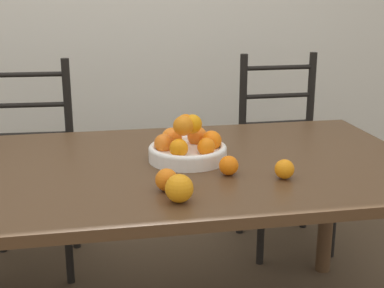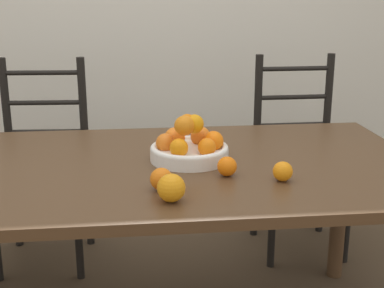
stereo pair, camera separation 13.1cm
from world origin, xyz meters
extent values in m
cube|color=#4C331E|center=(0.00, 0.00, 0.71)|extent=(1.87, 0.99, 0.03)
cylinder|color=#4C331E|center=(0.85, 0.42, 0.35)|extent=(0.07, 0.07, 0.70)
cylinder|color=white|center=(0.12, 0.03, 0.75)|extent=(0.28, 0.28, 0.04)
torus|color=white|center=(0.12, 0.03, 0.78)|extent=(0.28, 0.28, 0.02)
sphere|color=orange|center=(0.20, 0.02, 0.80)|extent=(0.07, 0.07, 0.07)
sphere|color=orange|center=(0.16, 0.10, 0.80)|extent=(0.07, 0.07, 0.07)
sphere|color=orange|center=(0.07, 0.10, 0.80)|extent=(0.08, 0.08, 0.08)
sphere|color=orange|center=(0.03, 0.03, 0.80)|extent=(0.07, 0.07, 0.07)
sphere|color=orange|center=(0.07, -0.05, 0.80)|extent=(0.06, 0.06, 0.06)
sphere|color=orange|center=(0.17, -0.04, 0.80)|extent=(0.06, 0.06, 0.06)
sphere|color=orange|center=(0.13, 0.02, 0.86)|extent=(0.07, 0.07, 0.07)
sphere|color=orange|center=(0.11, 0.03, 0.87)|extent=(0.07, 0.07, 0.07)
sphere|color=orange|center=(0.10, 0.00, 0.87)|extent=(0.07, 0.07, 0.07)
sphere|color=orange|center=(0.39, -0.22, 0.76)|extent=(0.06, 0.06, 0.06)
sphere|color=orange|center=(0.02, -0.35, 0.77)|extent=(0.08, 0.08, 0.08)
sphere|color=orange|center=(0.00, -0.26, 0.77)|extent=(0.07, 0.07, 0.07)
sphere|color=orange|center=(0.22, -0.15, 0.76)|extent=(0.06, 0.06, 0.06)
cylinder|color=black|center=(-0.35, 0.53, 0.23)|extent=(0.04, 0.04, 0.46)
cylinder|color=black|center=(-0.33, 0.89, 0.50)|extent=(0.04, 0.04, 1.00)
cube|color=black|center=(-0.53, 0.72, 0.48)|extent=(0.44, 0.42, 0.04)
cylinder|color=black|center=(-0.52, 0.90, 0.63)|extent=(0.38, 0.05, 0.02)
cylinder|color=black|center=(-0.52, 0.90, 0.77)|extent=(0.38, 0.05, 0.02)
cylinder|color=black|center=(-0.52, 0.90, 0.92)|extent=(0.38, 0.05, 0.02)
cylinder|color=black|center=(0.57, 0.54, 0.23)|extent=(0.04, 0.04, 0.46)
cylinder|color=black|center=(0.95, 0.54, 0.23)|extent=(0.04, 0.04, 0.46)
cylinder|color=black|center=(0.57, 0.90, 0.50)|extent=(0.04, 0.04, 1.00)
cylinder|color=black|center=(0.95, 0.90, 0.50)|extent=(0.04, 0.04, 1.00)
cube|color=black|center=(0.76, 0.72, 0.48)|extent=(0.42, 0.40, 0.04)
cylinder|color=black|center=(0.76, 0.90, 0.63)|extent=(0.38, 0.03, 0.02)
cylinder|color=black|center=(0.76, 0.90, 0.77)|extent=(0.38, 0.03, 0.02)
cylinder|color=black|center=(0.76, 0.90, 0.92)|extent=(0.38, 0.03, 0.02)
camera|label=1|loc=(-0.21, -1.76, 1.32)|focal=50.00mm
camera|label=2|loc=(-0.08, -1.78, 1.32)|focal=50.00mm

